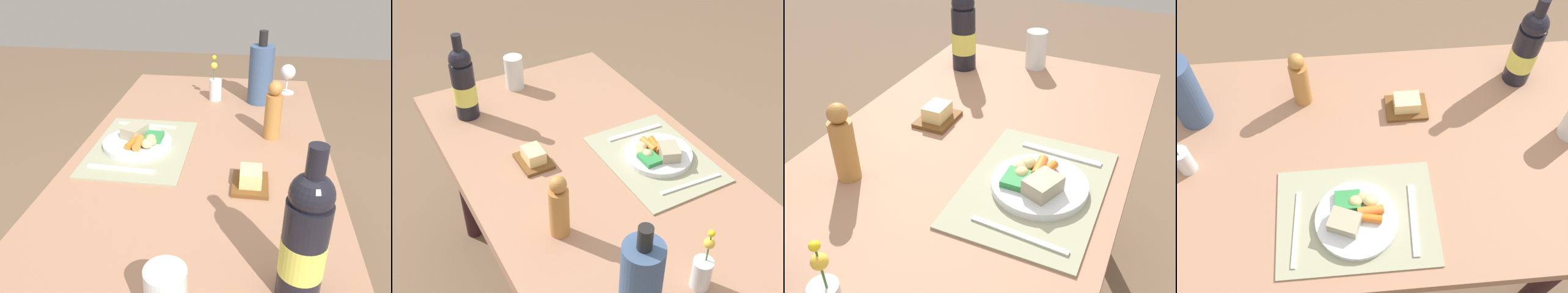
{
  "view_description": "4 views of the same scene",
  "coord_description": "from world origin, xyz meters",
  "views": [
    {
      "loc": [
        1.15,
        0.14,
        1.34
      ],
      "look_at": [
        0.08,
        -0.01,
        0.78
      ],
      "focal_mm": 37.46,
      "sensor_mm": 36.0,
      "label": 1
    },
    {
      "loc": [
        -1.07,
        0.64,
        1.78
      ],
      "look_at": [
        0.04,
        0.03,
        0.83
      ],
      "focal_mm": 47.3,
      "sensor_mm": 36.0,
      "label": 2
    },
    {
      "loc": [
        -0.8,
        -0.43,
        1.39
      ],
      "look_at": [
        0.04,
        -0.04,
        0.76
      ],
      "focal_mm": 41.03,
      "sensor_mm": 36.0,
      "label": 3
    },
    {
      "loc": [
        0.0,
        -0.7,
        1.87
      ],
      "look_at": [
        0.06,
        -0.03,
        0.8
      ],
      "focal_mm": 41.68,
      "sensor_mm": 36.0,
      "label": 4
    }
  ],
  "objects": [
    {
      "name": "butter_dish",
      "position": [
        0.18,
        0.16,
        0.74
      ],
      "size": [
        0.13,
        0.1,
        0.05
      ],
      "color": "brown",
      "rests_on": "dining_table"
    },
    {
      "name": "wine_bottle",
      "position": [
        0.56,
        0.25,
        0.85
      ],
      "size": [
        0.09,
        0.09,
        0.33
      ],
      "color": "black",
      "rests_on": "dining_table"
    },
    {
      "name": "dinner_plate",
      "position": [
        -0.0,
        -0.21,
        0.74
      ],
      "size": [
        0.23,
        0.23,
        0.06
      ],
      "color": "silver",
      "rests_on": "placemat"
    },
    {
      "name": "dining_table",
      "position": [
        0.0,
        0.0,
        0.63
      ],
      "size": [
        1.58,
        0.81,
        0.72
      ],
      "color": "#A3765A",
      "rests_on": "ground_plane"
    },
    {
      "name": "water_tumbler",
      "position": [
        0.67,
        0.02,
        0.77
      ],
      "size": [
        0.07,
        0.07,
        0.13
      ],
      "color": "silver",
      "rests_on": "dining_table"
    },
    {
      "name": "cooler_bottle",
      "position": [
        -0.48,
        0.18,
        0.84
      ],
      "size": [
        0.1,
        0.1,
        0.3
      ],
      "color": "#3C567C",
      "rests_on": "dining_table"
    },
    {
      "name": "knife",
      "position": [
        0.15,
        -0.22,
        0.72
      ],
      "size": [
        0.03,
        0.21,
        0.0
      ],
      "primitive_type": "cube",
      "rotation": [
        0.0,
        0.0,
        -0.05
      ],
      "color": "silver",
      "rests_on": "placemat"
    },
    {
      "name": "pepper_mill",
      "position": [
        -0.14,
        0.22,
        0.81
      ],
      "size": [
        0.06,
        0.06,
        0.2
      ],
      "color": "#B67C3C",
      "rests_on": "dining_table"
    },
    {
      "name": "fork",
      "position": [
        -0.16,
        -0.22,
        0.72
      ],
      "size": [
        0.03,
        0.22,
        0.0
      ],
      "primitive_type": "cube",
      "rotation": [
        0.0,
        0.0,
        -0.07
      ],
      "color": "silver",
      "rests_on": "placemat"
    },
    {
      "name": "placemat",
      "position": [
        -0.0,
        -0.2,
        0.72
      ],
      "size": [
        0.43,
        0.31,
        0.01
      ],
      "primitive_type": "cube",
      "color": "#9B9D7F",
      "rests_on": "dining_table"
    },
    {
      "name": "flower_vase",
      "position": [
        -0.48,
        -0.01,
        0.77
      ],
      "size": [
        0.05,
        0.05,
        0.19
      ],
      "color": "silver",
      "rests_on": "dining_table"
    }
  ]
}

